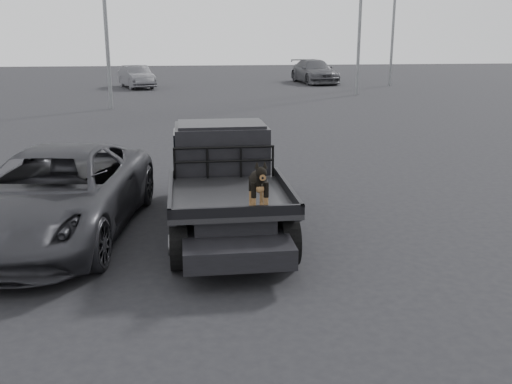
{
  "coord_description": "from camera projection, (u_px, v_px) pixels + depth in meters",
  "views": [
    {
      "loc": [
        -0.96,
        -7.96,
        3.39
      ],
      "look_at": [
        0.01,
        -0.46,
        1.31
      ],
      "focal_mm": 40.0,
      "sensor_mm": 36.0,
      "label": 1
    }
  ],
  "objects": [
    {
      "name": "dog",
      "position": [
        258.0,
        185.0,
        8.29
      ],
      "size": [
        0.32,
        0.6,
        0.74
      ],
      "primitive_type": null,
      "color": "black",
      "rests_on": "flatbed_ute"
    },
    {
      "name": "headache_rack",
      "position": [
        224.0,
        163.0,
        10.17
      ],
      "size": [
        1.8,
        0.08,
        0.55
      ],
      "primitive_type": null,
      "color": "black",
      "rests_on": "flatbed_ute"
    },
    {
      "name": "ground",
      "position": [
        251.0,
        267.0,
        8.63
      ],
      "size": [
        120.0,
        120.0,
        0.0
      ],
      "primitive_type": "plane",
      "color": "black",
      "rests_on": "ground"
    },
    {
      "name": "ute_cab",
      "position": [
        221.0,
        146.0,
        10.85
      ],
      "size": [
        1.72,
        1.3,
        0.88
      ],
      "primitive_type": null,
      "color": "black",
      "rests_on": "flatbed_ute"
    },
    {
      "name": "flatbed_ute",
      "position": [
        226.0,
        205.0,
        10.18
      ],
      "size": [
        2.0,
        5.4,
        0.92
      ],
      "primitive_type": null,
      "color": "black",
      "rests_on": "ground"
    },
    {
      "name": "distant_car_a",
      "position": [
        136.0,
        77.0,
        37.81
      ],
      "size": [
        2.84,
        4.69,
        1.46
      ],
      "primitive_type": "imported",
      "rotation": [
        0.0,
        0.0,
        0.31
      ],
      "color": "#4C4C51",
      "rests_on": "ground"
    },
    {
      "name": "parked_suv",
      "position": [
        56.0,
        194.0,
        9.79
      ],
      "size": [
        3.24,
        5.72,
        1.51
      ],
      "primitive_type": "imported",
      "rotation": [
        0.0,
        0.0,
        -0.14
      ],
      "color": "#2B2B2F",
      "rests_on": "ground"
    },
    {
      "name": "distant_car_b",
      "position": [
        314.0,
        72.0,
        41.53
      ],
      "size": [
        2.85,
        5.92,
        1.66
      ],
      "primitive_type": "imported",
      "rotation": [
        0.0,
        0.0,
        0.09
      ],
      "color": "#45464B",
      "rests_on": "ground"
    }
  ]
}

